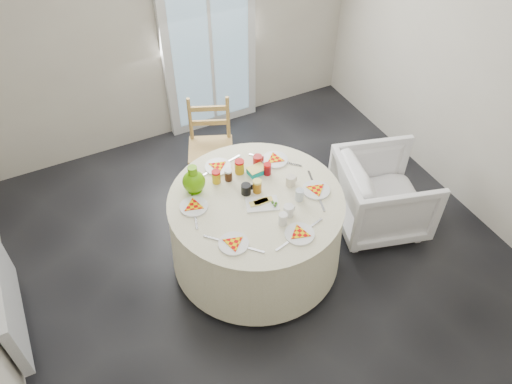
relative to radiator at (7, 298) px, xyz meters
name	(u,v)px	position (x,y,z in m)	size (l,w,h in m)	color
floor	(261,255)	(1.94, -0.20, -0.38)	(4.00, 4.00, 0.00)	black
wall_back	(166,18)	(1.94, 1.80, 0.92)	(4.00, 0.02, 2.60)	#BCB5A3
wall_right	(481,67)	(3.94, -0.20, 0.92)	(0.02, 4.00, 2.60)	#BCB5A3
glass_door	(209,36)	(2.34, 1.75, 0.67)	(1.00, 0.08, 2.10)	silver
radiator	(7,298)	(0.00, 0.00, 0.00)	(0.07, 1.00, 0.55)	silver
table	(256,229)	(1.88, -0.22, -0.01)	(1.39, 1.39, 0.70)	#EFEAC9
wooden_chair	(211,147)	(1.92, 0.81, 0.09)	(0.41, 0.39, 0.91)	#A7774A
armchair	(383,191)	(3.06, -0.33, 0.01)	(0.75, 0.70, 0.77)	white
place_settings	(256,195)	(1.88, -0.22, 0.39)	(1.16, 1.16, 0.02)	silver
jar_cluster	(241,169)	(1.88, 0.04, 0.44)	(0.46, 0.23, 0.13)	brown
butter_tub	(256,168)	(2.01, 0.04, 0.41)	(0.14, 0.10, 0.06)	#04AAAA
green_pitcher	(193,176)	(1.50, 0.08, 0.49)	(0.18, 0.18, 0.23)	#58AB03
cheese_platter	(262,200)	(1.90, -0.29, 0.39)	(0.24, 0.16, 0.03)	white
mugs_glasses	(274,188)	(2.02, -0.25, 0.43)	(0.57, 0.57, 0.11)	gray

